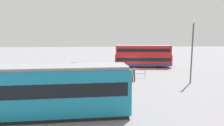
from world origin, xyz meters
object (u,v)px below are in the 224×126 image
pedestrian_crossing (134,74)px  info_sign (74,67)px  pedestrian_near_railing (117,69)px  street_lamp (192,47)px  tram_yellow (32,91)px  double_decker_bus (143,56)px

pedestrian_crossing → info_sign: size_ratio=0.75×
pedestrian_near_railing → street_lamp: size_ratio=0.22×
tram_yellow → double_decker_bus: bearing=-121.8°
pedestrian_crossing → pedestrian_near_railing: bearing=-70.3°
tram_yellow → pedestrian_near_railing: (-7.33, -13.67, -0.90)m
street_lamp → tram_yellow: bearing=27.8°
pedestrian_crossing → tram_yellow: bearing=46.7°
pedestrian_near_railing → info_sign: bearing=19.4°
double_decker_bus → street_lamp: (-2.63, 12.49, 2.21)m
street_lamp → pedestrian_near_railing: bearing=-34.3°
pedestrian_near_railing → street_lamp: street_lamp is taller
double_decker_bus → pedestrian_crossing: double_decker_bus is taller
double_decker_bus → pedestrian_near_railing: bearing=51.8°
tram_yellow → street_lamp: street_lamp is taller
tram_yellow → pedestrian_crossing: 12.94m
double_decker_bus → info_sign: bearing=38.5°
pedestrian_crossing → info_sign: bearing=-16.4°
street_lamp → double_decker_bus: bearing=-78.1°
info_sign → street_lamp: size_ratio=0.31×
street_lamp → pedestrian_crossing: bearing=-10.9°
pedestrian_crossing → double_decker_bus: bearing=-109.3°
double_decker_bus → info_sign: double_decker_bus is taller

